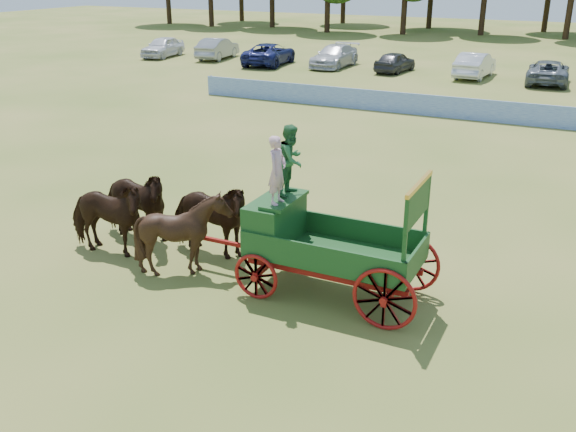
# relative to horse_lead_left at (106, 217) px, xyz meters

# --- Properties ---
(ground) EXTENTS (160.00, 160.00, 0.00)m
(ground) POSITION_rel_horse_lead_left_xyz_m (4.31, 1.88, -1.04)
(ground) COLOR olive
(ground) RESTS_ON ground
(horse_lead_left) EXTENTS (2.56, 1.39, 2.07)m
(horse_lead_left) POSITION_rel_horse_lead_left_xyz_m (0.00, 0.00, 0.00)
(horse_lead_left) COLOR black
(horse_lead_left) RESTS_ON ground
(horse_lead_right) EXTENTS (2.51, 1.24, 2.07)m
(horse_lead_right) POSITION_rel_horse_lead_left_xyz_m (0.00, 1.10, 0.00)
(horse_lead_right) COLOR black
(horse_lead_right) RESTS_ON ground
(horse_wheel_left) EXTENTS (2.17, 2.01, 2.08)m
(horse_wheel_left) POSITION_rel_horse_lead_left_xyz_m (2.40, 0.00, 0.00)
(horse_wheel_left) COLOR black
(horse_wheel_left) RESTS_ON ground
(horse_wheel_right) EXTENTS (2.46, 1.14, 2.07)m
(horse_wheel_right) POSITION_rel_horse_lead_left_xyz_m (2.40, 1.10, 0.00)
(horse_wheel_right) COLOR black
(horse_wheel_right) RESTS_ON ground
(farm_dray) EXTENTS (6.00, 2.00, 3.77)m
(farm_dray) POSITION_rel_horse_lead_left_xyz_m (5.35, 0.59, 0.63)
(farm_dray) COLOR maroon
(farm_dray) RESTS_ON ground
(sponsor_banner) EXTENTS (26.00, 0.08, 1.05)m
(sponsor_banner) POSITION_rel_horse_lead_left_xyz_m (3.31, 19.88, -0.51)
(sponsor_banner) COLOR #1E4CA5
(sponsor_banner) RESTS_ON ground
(parked_cars) EXTENTS (40.70, 7.69, 1.64)m
(parked_cars) POSITION_rel_horse_lead_left_xyz_m (-2.87, 32.08, -0.26)
(parked_cars) COLOR silver
(parked_cars) RESTS_ON ground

